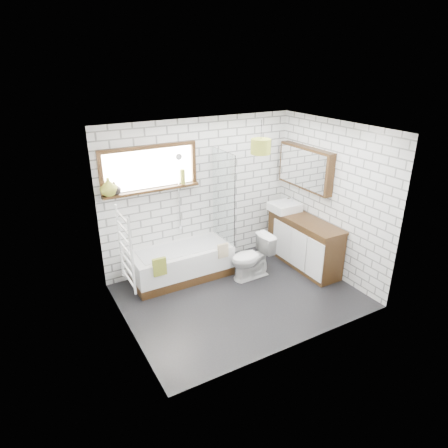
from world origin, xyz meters
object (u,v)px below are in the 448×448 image
toilet (252,258)px  pendant (261,146)px  vanity (304,242)px  basin (285,207)px  bathtub (181,263)px

toilet → pendant: (0.26, 0.22, 1.74)m
vanity → toilet: (-1.00, 0.09, -0.07)m
basin → toilet: bearing=-156.5°
vanity → bathtub: bearing=162.2°
basin → toilet: basin is taller
toilet → pendant: pendant is taller
basin → toilet: (-0.94, -0.41, -0.57)m
vanity → basin: basin is taller
basin → toilet: size_ratio=0.67×
bathtub → vanity: 2.11m
bathtub → basin: size_ratio=3.33×
vanity → pendant: 1.86m
basin → pendant: (-0.69, -0.19, 1.17)m
vanity → pendant: pendant is taller
bathtub → toilet: (1.00, -0.55, 0.10)m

